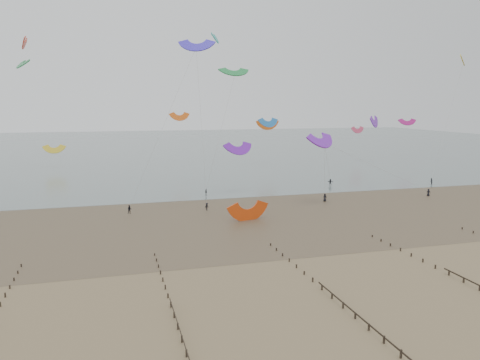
{
  "coord_description": "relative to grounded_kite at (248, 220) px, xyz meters",
  "views": [
    {
      "loc": [
        -19.75,
        -54.81,
        21.88
      ],
      "look_at": [
        3.49,
        28.0,
        8.0
      ],
      "focal_mm": 35.0,
      "sensor_mm": 36.0,
      "label": 1
    }
  ],
  "objects": [
    {
      "name": "sea_and_shore",
      "position": [
        -9.41,
        5.73,
        0.01
      ],
      "size": [
        500.0,
        665.0,
        0.03
      ],
      "color": "#475654",
      "rests_on": "ground"
    },
    {
      "name": "groynes",
      "position": [
        -1.33,
        -47.72,
        0.47
      ],
      "size": [
        72.16,
        50.16,
        1.0
      ],
      "color": "black",
      "rests_on": "ground"
    },
    {
      "name": "grounded_kite",
      "position": [
        0.0,
        0.0,
        0.0
      ],
      "size": [
        8.53,
        7.32,
        4.06
      ],
      "primitive_type": null,
      "rotation": [
        1.54,
        0.0,
        0.24
      ],
      "color": "#D8400D",
      "rests_on": "ground"
    },
    {
      "name": "kitesurfers",
      "position": [
        14.26,
        19.09,
        0.87
      ],
      "size": [
        129.49,
        22.51,
        1.82
      ],
      "color": "black",
      "rests_on": "ground"
    },
    {
      "name": "kites_airborne",
      "position": [
        -6.44,
        60.77,
        22.2
      ],
      "size": [
        222.03,
        99.49,
        42.53
      ],
      "color": "purple",
      "rests_on": "ground"
    },
    {
      "name": "ground",
      "position": [
        -5.33,
        -28.67,
        0.0
      ],
      "size": [
        500.0,
        500.0,
        0.0
      ],
      "primitive_type": "plane",
      "color": "brown",
      "rests_on": "ground"
    }
  ]
}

